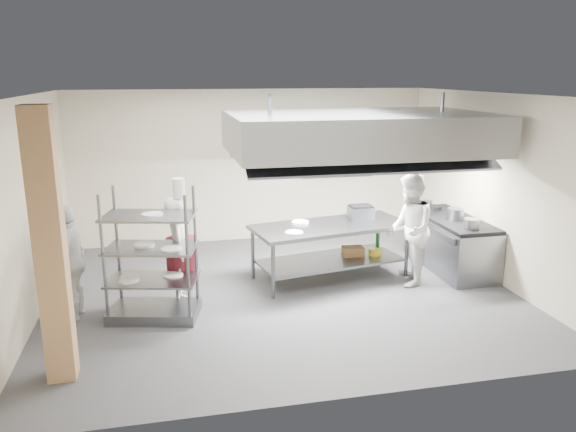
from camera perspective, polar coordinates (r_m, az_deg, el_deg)
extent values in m
plane|color=#323234|center=(8.77, -0.58, -7.76)|extent=(7.00, 7.00, 0.00)
plane|color=silver|center=(8.13, -0.64, 12.23)|extent=(7.00, 7.00, 0.00)
plane|color=#C2B49A|center=(11.23, -3.76, 5.09)|extent=(7.00, 0.00, 7.00)
plane|color=#C2B49A|center=(8.36, -24.79, 0.57)|extent=(0.00, 6.00, 6.00)
plane|color=#C2B49A|center=(9.65, 20.20, 2.71)|extent=(0.00, 6.00, 6.00)
cube|color=tan|center=(6.44, -23.00, -3.08)|extent=(0.30, 0.30, 3.00)
cube|color=gray|center=(8.91, 7.14, 8.44)|extent=(4.00, 2.50, 0.60)
cube|color=white|center=(8.69, 1.43, 6.27)|extent=(1.60, 0.12, 0.04)
cube|color=white|center=(9.28, 12.36, 6.46)|extent=(1.60, 0.12, 0.04)
cube|color=gray|center=(11.48, 5.32, 5.27)|extent=(1.50, 0.28, 0.04)
cube|color=gray|center=(9.14, 4.36, -1.06)|extent=(2.69, 1.51, 0.06)
cube|color=slate|center=(9.31, 4.30, -4.50)|extent=(2.48, 1.37, 0.04)
cube|color=gray|center=(10.11, 16.17, -2.79)|extent=(0.80, 2.00, 0.84)
cube|color=black|center=(9.99, 16.34, -0.32)|extent=(0.78, 1.96, 0.06)
imported|color=silver|center=(8.25, -10.94, -3.55)|extent=(0.43, 0.61, 1.61)
imported|color=white|center=(9.07, 12.23, -1.38)|extent=(0.91, 1.03, 1.79)
imported|color=silver|center=(8.24, -21.20, -4.36)|extent=(0.53, 0.98, 1.59)
cube|color=slate|center=(9.57, 7.41, 0.37)|extent=(0.41, 0.32, 0.20)
cube|color=#8F5F39|center=(9.49, 6.62, -3.57)|extent=(0.36, 0.26, 0.15)
cylinder|color=gray|center=(9.85, 16.65, 0.21)|extent=(0.28, 0.28, 0.19)
cylinder|color=white|center=(7.95, -13.57, -6.10)|extent=(0.28, 0.28, 0.05)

